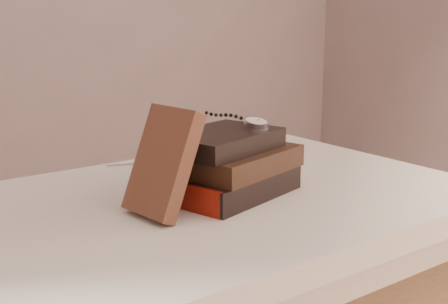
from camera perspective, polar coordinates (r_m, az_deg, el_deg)
table at (r=1.02m, az=-3.53°, el=-9.55°), size 1.00×0.60×0.75m
book_stack at (r=1.00m, az=0.51°, el=-1.24°), size 0.25×0.20×0.11m
journal at (r=0.90m, az=-5.87°, el=-1.00°), size 0.10×0.11×0.16m
pocket_watch at (r=1.03m, az=2.80°, el=2.90°), size 0.06×0.15×0.02m
eyeglasses at (r=0.99m, az=-5.70°, el=-0.83°), size 0.12×0.13×0.04m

